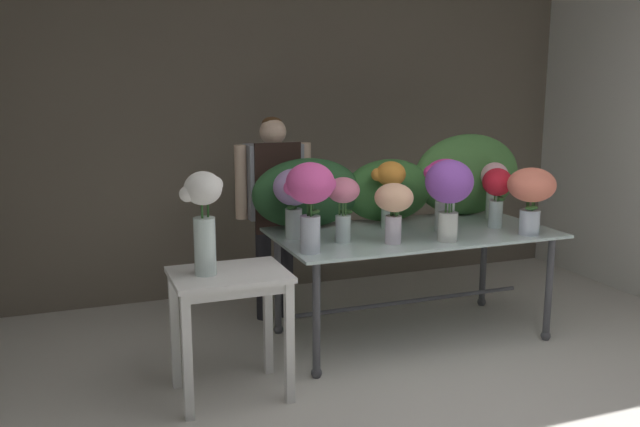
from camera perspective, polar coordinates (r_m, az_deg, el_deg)
ground_plane at (r=4.84m, az=5.11°, el=-11.03°), size 7.13×7.13×0.00m
wall_back at (r=5.99m, az=-1.46°, el=7.63°), size 5.19×0.12×2.90m
display_table_glass at (r=4.83m, az=7.80°, el=-2.73°), size 1.95×1.00×0.79m
side_table_white at (r=3.95m, az=-7.63°, el=-6.55°), size 0.66×0.51×0.75m
florist at (r=5.13m, az=-3.89°, el=1.40°), size 0.59×0.24×1.56m
foliage_backdrop at (r=5.12m, az=6.59°, el=2.45°), size 2.19×0.32×0.63m
vase_sunset_ranunculus at (r=4.84m, az=5.89°, el=2.10°), size 0.24×0.21×0.48m
vase_blush_stock at (r=5.31m, az=14.45°, el=2.35°), size 0.21×0.21×0.43m
vase_magenta_hydrangea at (r=4.80m, az=10.54°, el=2.47°), size 0.34×0.28×0.51m
vase_rosy_snapdragons at (r=4.40m, az=1.91°, el=1.15°), size 0.22×0.21×0.43m
vase_violet_carnations at (r=4.49m, az=10.80°, el=2.16°), size 0.31×0.31×0.54m
vase_lilac_roses at (r=4.50m, az=-2.23°, el=1.67°), size 0.27×0.27×0.47m
vase_peach_freesia at (r=4.39m, az=6.26°, el=0.81°), size 0.25×0.25×0.40m
vase_coral_tulips at (r=4.83m, az=17.34°, el=1.82°), size 0.32×0.32×0.46m
vase_fuchsia_lilies at (r=4.11m, az=-0.81°, el=1.77°), size 0.32×0.30×0.56m
vase_crimson_dahlias at (r=5.00m, az=14.67°, el=1.94°), size 0.23×0.21×0.43m
vase_white_roses_tall at (r=3.81m, az=-9.75°, el=-0.04°), size 0.25×0.21×0.59m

